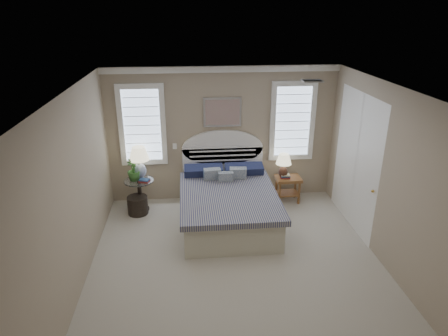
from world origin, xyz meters
TOP-DOWN VIEW (x-y plane):
  - floor at (0.00, 0.00)m, footprint 4.50×5.00m
  - ceiling at (0.00, 0.00)m, footprint 4.50×5.00m
  - wall_back at (0.00, 2.50)m, footprint 4.50×0.02m
  - wall_left at (-2.25, 0.00)m, footprint 0.02×5.00m
  - wall_right at (2.25, 0.00)m, footprint 0.02×5.00m
  - crown_molding at (0.00, 2.46)m, footprint 4.50×0.08m
  - hvac_vent at (1.20, 0.80)m, footprint 0.30×0.20m
  - switch_plate at (-0.95, 2.48)m, footprint 0.08×0.01m
  - window_left at (-1.55, 2.48)m, footprint 0.90×0.06m
  - window_right at (1.40, 2.48)m, footprint 0.90×0.06m
  - painting at (0.00, 2.46)m, footprint 0.74×0.04m
  - closet_door at (2.23, 1.20)m, footprint 0.02×1.80m
  - bed at (0.00, 1.46)m, footprint 1.72×2.28m
  - side_table_left at (-1.65, 2.05)m, footprint 0.56×0.56m
  - nightstand_right at (1.30, 2.15)m, footprint 0.50×0.40m
  - floor_pot at (-1.69, 1.90)m, footprint 0.51×0.51m
  - lamp_left at (-1.62, 2.19)m, footprint 0.48×0.48m
  - lamp_right at (1.19, 2.16)m, footprint 0.38×0.38m
  - potted_plant at (-1.73, 2.07)m, footprint 0.31×0.31m
  - books_left at (-1.54, 1.97)m, footprint 0.22×0.18m
  - books_right at (1.23, 2.13)m, footprint 0.20×0.15m

SIDE VIEW (x-z plane):
  - floor at x=0.00m, z-range -0.01..0.01m
  - floor_pot at x=-1.69m, z-range 0.00..0.35m
  - bed at x=0.00m, z-range -0.35..1.12m
  - nightstand_right at x=1.30m, z-range 0.12..0.65m
  - side_table_left at x=-1.65m, z-range 0.07..0.70m
  - books_right at x=1.23m, z-range 0.53..0.61m
  - books_left at x=-1.54m, z-range 0.63..0.68m
  - lamp_right at x=1.19m, z-range 0.58..1.09m
  - potted_plant at x=-1.73m, z-range 0.63..1.07m
  - lamp_left at x=-1.62m, z-range 0.70..1.33m
  - switch_plate at x=-0.95m, z-range 1.09..1.21m
  - closet_door at x=2.23m, z-range 0.00..2.40m
  - wall_back at x=0.00m, z-range 0.00..2.70m
  - wall_left at x=-2.25m, z-range 0.00..2.70m
  - wall_right at x=2.25m, z-range 0.00..2.70m
  - window_left at x=-1.55m, z-range 0.80..2.40m
  - window_right at x=1.40m, z-range 0.80..2.40m
  - painting at x=0.00m, z-range 1.53..2.11m
  - crown_molding at x=0.00m, z-range 2.58..2.70m
  - hvac_vent at x=1.20m, z-range 2.67..2.69m
  - ceiling at x=0.00m, z-range 2.70..2.71m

